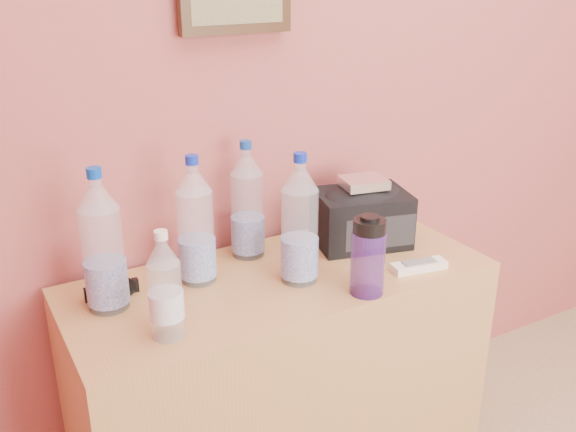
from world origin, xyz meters
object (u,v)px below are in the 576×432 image
object	(u,v)px
pet_large_a	(103,248)
pet_small	(165,291)
foil_packet	(364,182)
pet_large_d	(300,226)
nalgene_bottle	(368,256)
sunglasses	(112,290)
dresser	(281,386)
ac_remote	(419,266)
pet_large_c	(247,206)
toiletry_bag	(361,215)
pet_large_b	(196,227)

from	to	relation	value
pet_large_a	pet_small	world-z (taller)	pet_large_a
pet_large_a	foil_packet	bearing A→B (deg)	0.24
pet_large_d	nalgene_bottle	xyz separation A→B (m)	(0.11, -0.14, -0.05)
pet_large_d	pet_small	bearing A→B (deg)	-167.58
sunglasses	foil_packet	bearing A→B (deg)	-0.17
dresser	pet_large_a	world-z (taller)	pet_large_a
pet_large_a	ac_remote	distance (m)	0.80
pet_large_c	nalgene_bottle	distance (m)	0.38
ac_remote	toiletry_bag	size ratio (longest dim) A/B	0.59
foil_packet	pet_large_d	bearing A→B (deg)	-158.55
dresser	toiletry_bag	xyz separation A→B (m)	(0.30, 0.07, 0.43)
pet_large_a	pet_small	xyz separation A→B (m)	(0.08, -0.19, -0.04)
nalgene_bottle	toiletry_bag	bearing A→B (deg)	57.35
pet_large_d	pet_small	distance (m)	0.39
sunglasses	pet_large_c	bearing A→B (deg)	10.67
pet_large_b	nalgene_bottle	size ratio (longest dim) A/B	1.63
pet_large_b	sunglasses	xyz separation A→B (m)	(-0.22, 0.03, -0.13)
toiletry_bag	pet_small	bearing A→B (deg)	-148.99
dresser	nalgene_bottle	xyz separation A→B (m)	(0.14, -0.18, 0.44)
foil_packet	nalgene_bottle	bearing A→B (deg)	-123.02
pet_large_c	toiletry_bag	world-z (taller)	pet_large_c
pet_small	ac_remote	bearing A→B (deg)	-1.83
toiletry_bag	dresser	bearing A→B (deg)	-153.12
pet_large_a	toiletry_bag	xyz separation A→B (m)	(0.73, 0.01, -0.07)
dresser	pet_large_d	size ratio (longest dim) A/B	3.28
dresser	pet_large_b	size ratio (longest dim) A/B	3.34
dresser	pet_large_c	size ratio (longest dim) A/B	3.40
pet_small	nalgene_bottle	size ratio (longest dim) A/B	1.22
dresser	pet_large_d	bearing A→B (deg)	-55.55
nalgene_bottle	ac_remote	xyz separation A→B (m)	(0.19, 0.03, -0.09)
pet_large_a	pet_large_c	world-z (taller)	pet_large_a
pet_large_d	sunglasses	size ratio (longest dim) A/B	2.58
pet_large_c	nalgene_bottle	bearing A→B (deg)	-65.47
sunglasses	ac_remote	bearing A→B (deg)	-15.51
pet_large_c	ac_remote	xyz separation A→B (m)	(0.35, -0.31, -0.13)
pet_large_a	nalgene_bottle	distance (m)	0.62
pet_large_a	dresser	bearing A→B (deg)	-7.67
dresser	pet_large_a	xyz separation A→B (m)	(-0.43, 0.06, 0.50)
pet_large_d	toiletry_bag	world-z (taller)	pet_large_d
sunglasses	toiletry_bag	xyz separation A→B (m)	(0.71, -0.04, 0.07)
pet_large_d	nalgene_bottle	size ratio (longest dim) A/B	1.66
pet_large_a	ac_remote	world-z (taller)	pet_large_a
pet_large_a	pet_large_c	distance (m)	0.42
pet_large_c	ac_remote	size ratio (longest dim) A/B	2.17
ac_remote	dresser	bearing A→B (deg)	165.83
pet_large_d	ac_remote	world-z (taller)	pet_large_d
nalgene_bottle	foil_packet	distance (m)	0.30
pet_large_b	pet_large_d	distance (m)	0.26
pet_large_c	dresser	bearing A→B (deg)	-84.45
pet_large_a	pet_small	bearing A→B (deg)	-66.94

